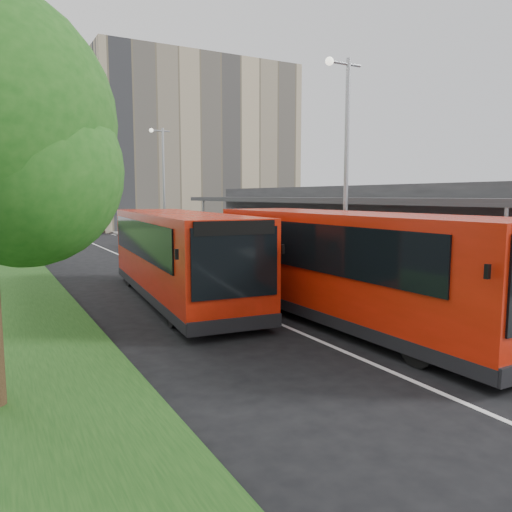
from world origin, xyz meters
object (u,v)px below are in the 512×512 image
at_px(bollard, 196,240).
at_px(car_near, 91,226).
at_px(bus_main, 351,267).
at_px(lamp_post_far, 162,178).
at_px(car_far, 43,224).
at_px(litter_bin, 266,252).
at_px(bus_second, 179,256).
at_px(lamp_post_near, 344,161).

distance_m(bollard, car_near, 17.84).
bearing_deg(car_near, bus_main, -86.20).
xyz_separation_m(lamp_post_far, car_far, (-5.72, 21.86, -4.11)).
height_order(bollard, car_far, car_far).
relative_size(litter_bin, bollard, 0.97).
distance_m(bus_second, car_near, 32.96).
distance_m(lamp_post_far, bus_second, 19.24).
bearing_deg(litter_bin, car_far, 102.76).
bearing_deg(lamp_post_near, litter_bin, 78.07).
xyz_separation_m(lamp_post_near, lamp_post_far, (0.00, 20.00, 0.00)).
height_order(litter_bin, bollard, bollard).
height_order(lamp_post_far, bus_second, lamp_post_far).
xyz_separation_m(litter_bin, car_near, (-4.09, 26.03, 0.09)).
bearing_deg(litter_bin, lamp_post_far, 99.03).
bearing_deg(bollard, car_far, 105.86).
distance_m(bus_second, bollard, 16.76).
xyz_separation_m(lamp_post_far, bus_second, (-5.44, -18.18, -3.21)).
bearing_deg(bus_second, lamp_post_far, 78.24).
bearing_deg(bus_main, bus_second, 119.58).
relative_size(lamp_post_near, car_near, 2.02).
bearing_deg(bus_main, bollard, 78.84).
bearing_deg(bus_second, litter_bin, 47.91).
bearing_deg(bollard, litter_bin, -86.56).
distance_m(lamp_post_near, car_far, 42.45).
bearing_deg(lamp_post_far, litter_bin, -80.97).
xyz_separation_m(bus_main, car_far, (-3.34, 45.23, -0.96)).
height_order(bus_main, bus_second, bus_main).
relative_size(lamp_post_near, car_far, 2.18).
distance_m(bollard, car_far, 25.70).
bearing_deg(bus_second, car_far, 95.30).
bearing_deg(litter_bin, bus_main, -109.32).
relative_size(bus_second, car_far, 2.89).
distance_m(bus_main, bus_second, 6.02).
height_order(lamp_post_far, litter_bin, lamp_post_far).
distance_m(lamp_post_near, bus_second, 6.57).
height_order(lamp_post_far, bollard, lamp_post_far).
xyz_separation_m(bus_second, litter_bin, (7.25, 6.77, -0.93)).
relative_size(lamp_post_near, bollard, 8.97).
height_order(litter_bin, car_near, car_near).
xyz_separation_m(lamp_post_near, bus_main, (-2.38, -3.36, -3.15)).
xyz_separation_m(lamp_post_near, bollard, (1.30, 17.14, -4.12)).
relative_size(bus_main, litter_bin, 12.50).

